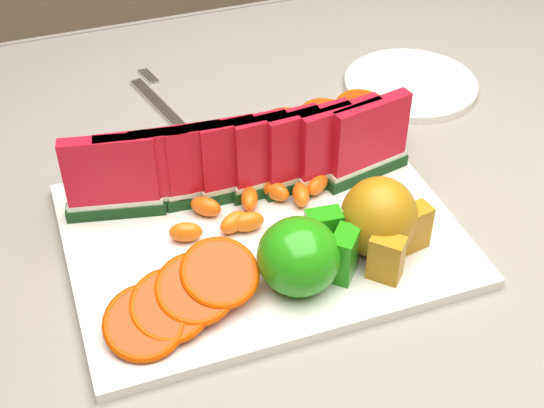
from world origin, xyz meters
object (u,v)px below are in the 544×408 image
Objects in this scene: pear_cluster at (381,221)px; side_plate at (411,84)px; platter at (262,234)px; fork at (162,106)px; apple_cluster at (305,254)px.

pear_cluster reaches higher than side_plate.
platter is 0.13m from pear_cluster.
platter is 2.06× the size of fork.
side_plate is (0.19, 0.28, -0.05)m from pear_cluster.
pear_cluster is (0.10, -0.07, 0.04)m from platter.
pear_cluster is at bearing -67.78° from fork.
apple_cluster reaches higher than fork.
fork is (-0.04, 0.28, -0.00)m from platter.
apple_cluster is 1.07× the size of pear_cluster.
platter is at bearing -81.74° from fork.
pear_cluster is 0.60× the size of side_plate.
apple_cluster is 0.61× the size of fork.
platter reaches higher than fork.
platter reaches higher than side_plate.
pear_cluster reaches higher than platter.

